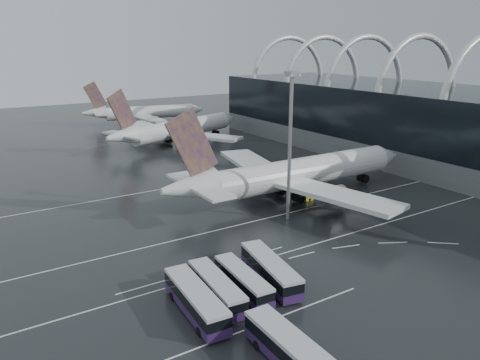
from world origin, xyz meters
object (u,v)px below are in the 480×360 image
airliner_gate_b (177,130)px  bus_row_near_c (243,280)px  floodlight_mast (290,129)px  airliner_main (293,174)px  gse_cart_belly_e (276,174)px  bus_row_near_a (196,300)px  gse_cart_belly_b (314,178)px  bus_row_near_d (270,270)px  airliner_gate_c (143,113)px  bus_row_near_b (216,288)px  gse_cart_belly_a (327,178)px  gse_cart_belly_c (308,197)px  bus_row_far_b (293,353)px

airliner_gate_b → bus_row_near_c: airliner_gate_b is taller
floodlight_mast → airliner_gate_b: bearing=81.1°
airliner_main → gse_cart_belly_e: bearing=64.7°
bus_row_near_a → gse_cart_belly_b: (51.18, 36.32, -1.20)m
bus_row_near_c → gse_cart_belly_e: 57.50m
gse_cart_belly_e → bus_row_near_d: bearing=-127.9°
airliner_gate_b → bus_row_near_a: airliner_gate_b is taller
bus_row_near_a → airliner_gate_c: bearing=-14.5°
airliner_gate_c → bus_row_near_c: airliner_gate_c is taller
bus_row_near_a → bus_row_near_b: 4.07m
airliner_main → bus_row_near_a: size_ratio=4.42×
bus_row_near_d → gse_cart_belly_b: (38.71, 34.85, -1.19)m
airliner_gate_c → bus_row_near_d: 140.34m
bus_row_near_a → bus_row_near_d: bus_row_near_a is taller
airliner_gate_b → gse_cart_belly_a: size_ratio=27.70×
bus_row_near_a → airliner_gate_b: bearing=-19.5°
airliner_gate_b → gse_cart_belly_b: size_ratio=22.09×
bus_row_near_a → gse_cart_belly_c: 47.86m
airliner_gate_b → bus_row_near_c: bearing=-128.6°
floodlight_mast → gse_cart_belly_c: (10.44, 6.25, -16.70)m
airliner_gate_c → bus_row_far_b: 158.04m
floodlight_mast → gse_cart_belly_a: size_ratio=13.78×
bus_row_near_a → bus_row_near_c: bus_row_near_a is taller
airliner_gate_c → floodlight_mast: size_ratio=1.81×
bus_row_near_a → bus_row_near_c: 7.96m
airliner_gate_c → gse_cart_belly_e: (-1.48, -92.94, -3.85)m
floodlight_mast → gse_cart_belly_e: (16.04, 24.91, -16.68)m
bus_row_near_b → gse_cart_belly_e: (42.10, 42.97, -1.14)m
airliner_main → gse_cart_belly_b: (12.90, 7.74, -4.62)m
bus_row_near_a → gse_cart_belly_b: bus_row_near_a is taller
airliner_gate_c → gse_cart_belly_c: airliner_gate_c is taller
bus_row_near_b → bus_row_near_d: bearing=-84.6°
bus_row_far_b → floodlight_mast: floodlight_mast is taller
bus_row_near_d → gse_cart_belly_e: bearing=-27.5°
airliner_gate_b → bus_row_far_b: bearing=-127.9°
airliner_main → floodlight_mast: bearing=-132.5°
airliner_main → bus_row_near_c: bearing=-137.8°
bus_row_near_b → gse_cart_belly_e: 60.17m
bus_row_near_b → bus_row_far_b: 15.94m
airliner_gate_c → gse_cart_belly_e: 93.03m
bus_row_far_b → gse_cart_belly_a: bus_row_far_b is taller
airliner_gate_b → airliner_gate_c: 45.25m
gse_cart_belly_a → gse_cart_belly_e: size_ratio=0.93×
bus_row_near_c → bus_row_near_d: 4.64m
bus_row_far_b → bus_row_near_a: bearing=15.8°
bus_row_near_b → gse_cart_belly_e: bearing=-39.0°
floodlight_mast → gse_cart_belly_c: floodlight_mast is taller
airliner_gate_b → bus_row_near_a: bearing=-132.6°
bus_row_far_b → floodlight_mast: 45.59m
bus_row_near_b → gse_cart_belly_b: bearing=-48.3°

